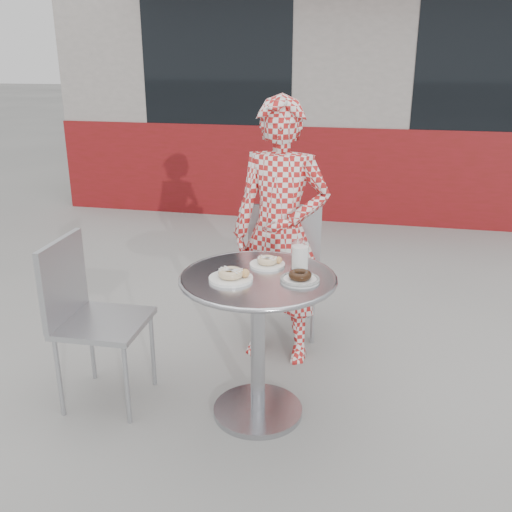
% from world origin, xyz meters
% --- Properties ---
extents(ground, '(60.00, 60.00, 0.00)m').
position_xyz_m(ground, '(0.00, 0.00, 0.00)').
color(ground, '#9B9994').
rests_on(ground, ground).
extents(storefront, '(6.02, 4.55, 3.00)m').
position_xyz_m(storefront, '(-0.00, 5.56, 1.49)').
color(storefront, gray).
rests_on(storefront, ground).
extents(bistro_table, '(0.74, 0.74, 0.75)m').
position_xyz_m(bistro_table, '(0.02, -0.00, 0.56)').
color(bistro_table, silver).
rests_on(bistro_table, ground).
extents(chair_far, '(0.49, 0.50, 0.90)m').
position_xyz_m(chair_far, '(-0.02, 0.93, 0.28)').
color(chair_far, '#A9ABB1').
rests_on(chair_far, ground).
extents(chair_left, '(0.43, 0.42, 0.87)m').
position_xyz_m(chair_left, '(-0.78, -0.04, 0.27)').
color(chair_left, '#A9ABB1').
rests_on(chair_left, ground).
extents(seated_person, '(0.59, 0.42, 1.52)m').
position_xyz_m(seated_person, '(0.01, 0.62, 0.76)').
color(seated_person, '#AD1B1A').
rests_on(seated_person, ground).
extents(plate_far, '(0.17, 0.17, 0.05)m').
position_xyz_m(plate_far, '(0.03, 0.14, 0.76)').
color(plate_far, white).
rests_on(plate_far, bistro_table).
extents(plate_near, '(0.20, 0.20, 0.05)m').
position_xyz_m(plate_near, '(-0.09, -0.07, 0.77)').
color(plate_near, white).
rests_on(plate_near, bistro_table).
extents(plate_checker, '(0.18, 0.18, 0.05)m').
position_xyz_m(plate_checker, '(0.21, -0.02, 0.76)').
color(plate_checker, white).
rests_on(plate_checker, bistro_table).
extents(milk_cup, '(0.08, 0.08, 0.13)m').
position_xyz_m(milk_cup, '(0.19, 0.14, 0.81)').
color(milk_cup, white).
rests_on(milk_cup, bistro_table).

